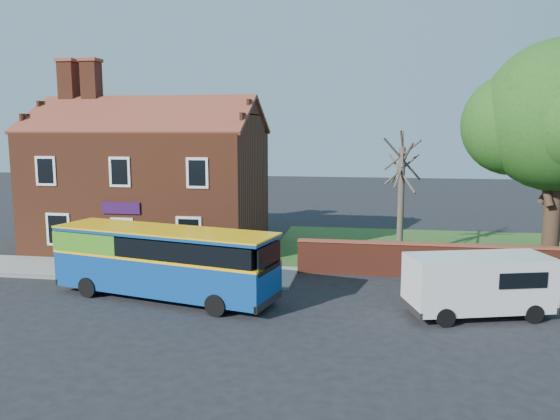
# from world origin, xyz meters

# --- Properties ---
(ground) EXTENTS (120.00, 120.00, 0.00)m
(ground) POSITION_xyz_m (0.00, 0.00, 0.00)
(ground) COLOR black
(ground) RESTS_ON ground
(pavement) EXTENTS (18.00, 3.50, 0.12)m
(pavement) POSITION_xyz_m (-7.00, 5.75, 0.06)
(pavement) COLOR gray
(pavement) RESTS_ON ground
(kerb) EXTENTS (18.00, 0.15, 0.14)m
(kerb) POSITION_xyz_m (-7.00, 4.00, 0.07)
(kerb) COLOR slate
(kerb) RESTS_ON ground
(grass_strip) EXTENTS (26.00, 12.00, 0.04)m
(grass_strip) POSITION_xyz_m (13.00, 13.00, 0.02)
(grass_strip) COLOR #426B28
(grass_strip) RESTS_ON ground
(shop_building) EXTENTS (12.30, 8.13, 10.50)m
(shop_building) POSITION_xyz_m (-7.02, 11.50, 3.41)
(shop_building) COLOR brown
(shop_building) RESTS_ON ground
(boundary_wall) EXTENTS (22.00, 0.38, 1.60)m
(boundary_wall) POSITION_xyz_m (13.00, 7.00, 0.81)
(boundary_wall) COLOR maroon
(boundary_wall) RESTS_ON ground
(bus) EXTENTS (9.49, 4.42, 2.81)m
(bus) POSITION_xyz_m (-3.01, 2.21, 1.60)
(bus) COLOR navy
(bus) RESTS_ON ground
(van_near) EXTENTS (5.40, 3.32, 2.21)m
(van_near) POSITION_xyz_m (9.20, 1.97, 1.24)
(van_near) COLOR silver
(van_near) RESTS_ON ground
(large_tree) EXTENTS (8.88, 7.02, 10.83)m
(large_tree) POSITION_xyz_m (13.93, 9.55, 7.09)
(large_tree) COLOR black
(large_tree) RESTS_ON ground
(bare_tree) EXTENTS (2.37, 2.82, 6.32)m
(bare_tree) POSITION_xyz_m (6.90, 11.00, 3.24)
(bare_tree) COLOR #4C4238
(bare_tree) RESTS_ON ground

